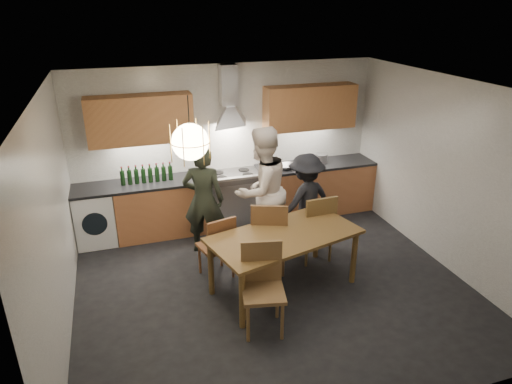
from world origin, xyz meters
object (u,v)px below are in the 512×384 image
object	(u,v)px
mixing_bowl	(286,167)
wine_bottles	(147,173)
dining_table	(284,241)
person_left	(204,200)
person_mid	(262,191)
stock_pot	(321,158)
chair_back_left	(219,244)
person_right	(305,200)
chair_front	(262,281)

from	to	relation	value
mixing_bowl	wine_bottles	distance (m)	2.27
dining_table	wine_bottles	size ratio (longest dim) A/B	2.60
person_left	person_mid	xyz separation A→B (m)	(0.82, -0.20, 0.12)
dining_table	stock_pot	distance (m)	2.56
chair_back_left	person_right	xyz separation A→B (m)	(1.47, 0.54, 0.20)
chair_back_left	person_left	size ratio (longest dim) A/B	0.56
person_mid	mixing_bowl	xyz separation A→B (m)	(0.73, 0.88, -0.01)
person_left	stock_pot	xyz separation A→B (m)	(2.24, 0.79, 0.15)
chair_back_left	person_left	xyz separation A→B (m)	(-0.02, 0.81, 0.30)
person_left	wine_bottles	bearing A→B (deg)	-24.82
chair_front	person_mid	world-z (taller)	person_mid
person_right	stock_pot	world-z (taller)	person_right
person_mid	mixing_bowl	world-z (taller)	person_mid
person_mid	person_right	xyz separation A→B (m)	(0.67, -0.07, -0.22)
person_left	stock_pot	world-z (taller)	person_left
person_mid	mixing_bowl	distance (m)	1.14
person_right	wine_bottles	xyz separation A→B (m)	(-2.21, 1.03, 0.32)
chair_back_left	person_mid	xyz separation A→B (m)	(0.80, 0.61, 0.42)
chair_front	wine_bottles	distance (m)	2.86
stock_pot	dining_table	bearing A→B (deg)	-125.39
chair_front	person_left	xyz separation A→B (m)	(-0.27, 1.89, 0.23)
chair_front	mixing_bowl	distance (m)	2.89
dining_table	person_left	bearing A→B (deg)	106.24
mixing_bowl	wine_bottles	size ratio (longest dim) A/B	0.37
wine_bottles	person_mid	bearing A→B (deg)	-31.89
person_left	person_mid	size ratio (longest dim) A/B	0.87
person_right	chair_front	bearing A→B (deg)	34.99
mixing_bowl	dining_table	bearing A→B (deg)	-111.62
person_right	mixing_bowl	distance (m)	0.98
chair_front	mixing_bowl	xyz separation A→B (m)	(1.27, 2.57, 0.34)
person_left	mixing_bowl	distance (m)	1.69
chair_front	wine_bottles	size ratio (longest dim) A/B	1.31
dining_table	person_right	xyz separation A→B (m)	(0.73, 1.01, 0.03)
dining_table	person_mid	size ratio (longest dim) A/B	1.09
person_right	stock_pot	size ratio (longest dim) A/B	7.15
person_left	mixing_bowl	size ratio (longest dim) A/B	5.59
dining_table	mixing_bowl	xyz separation A→B (m)	(0.78, 1.96, 0.23)
mixing_bowl	wine_bottles	world-z (taller)	wine_bottles
chair_front	mixing_bowl	world-z (taller)	chair_front
person_mid	chair_back_left	bearing A→B (deg)	12.23
mixing_bowl	wine_bottles	xyz separation A→B (m)	(-2.27, 0.07, 0.11)
wine_bottles	person_right	bearing A→B (deg)	-24.87
person_mid	stock_pot	world-z (taller)	person_mid
mixing_bowl	person_mid	bearing A→B (deg)	-129.44
person_mid	mixing_bowl	bearing A→B (deg)	-154.41
person_right	dining_table	bearing A→B (deg)	36.40
dining_table	mixing_bowl	bearing A→B (deg)	53.74
person_left	stock_pot	bearing A→B (deg)	-139.03
dining_table	person_right	world-z (taller)	person_right
dining_table	person_right	distance (m)	1.25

